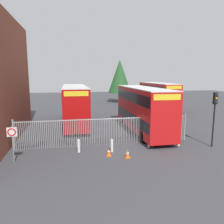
# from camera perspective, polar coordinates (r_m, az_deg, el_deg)

# --- Properties ---
(ground_plane) EXTENTS (100.00, 100.00, 0.00)m
(ground_plane) POSITION_cam_1_polar(r_m,az_deg,el_deg) (25.99, -1.71, -2.93)
(ground_plane) COLOR #3D3D42
(palisade_fence) EXTENTS (14.07, 0.14, 2.35)m
(palisade_fence) POSITION_cam_1_polar(r_m,az_deg,el_deg) (17.83, -1.71, -4.81)
(palisade_fence) COLOR gray
(palisade_fence) RESTS_ON ground
(double_decker_bus_near_gate) EXTENTS (2.54, 10.81, 4.42)m
(double_decker_bus_near_gate) POSITION_cam_1_polar(r_m,az_deg,el_deg) (21.79, 7.95, 1.05)
(double_decker_bus_near_gate) COLOR red
(double_decker_bus_near_gate) RESTS_ON ground
(double_decker_bus_behind_fence_left) EXTENTS (2.54, 10.81, 4.42)m
(double_decker_bus_behind_fence_left) POSITION_cam_1_polar(r_m,az_deg,el_deg) (24.98, -9.59, 2.08)
(double_decker_bus_behind_fence_left) COLOR #B70C0C
(double_decker_bus_behind_fence_left) RESTS_ON ground
(double_decker_bus_behind_fence_right) EXTENTS (2.54, 10.81, 4.42)m
(double_decker_bus_behind_fence_right) POSITION_cam_1_polar(r_m,az_deg,el_deg) (35.42, 11.76, 4.15)
(double_decker_bus_behind_fence_right) COLOR red
(double_decker_bus_behind_fence_right) RESTS_ON ground
(bollard_near_left) EXTENTS (0.20, 0.20, 0.95)m
(bollard_near_left) POSITION_cam_1_polar(r_m,az_deg,el_deg) (16.49, -8.61, -8.66)
(bollard_near_left) COLOR silver
(bollard_near_left) RESTS_ON ground
(bollard_center_front) EXTENTS (0.20, 0.20, 0.95)m
(bollard_center_front) POSITION_cam_1_polar(r_m,az_deg,el_deg) (16.38, -0.04, -8.67)
(bollard_center_front) COLOR silver
(bollard_center_front) RESTS_ON ground
(bollard_near_right) EXTENTS (0.20, 0.20, 0.95)m
(bollard_near_right) POSITION_cam_1_polar(r_m,az_deg,el_deg) (17.57, 9.54, -7.54)
(bollard_near_right) COLOR silver
(bollard_near_right) RESTS_ON ground
(bollard_far_right) EXTENTS (0.20, 0.20, 0.95)m
(bollard_far_right) POSITION_cam_1_polar(r_m,az_deg,el_deg) (18.53, 16.88, -6.93)
(bollard_far_right) COLOR silver
(bollard_far_right) RESTS_ON ground
(traffic_cone_by_gate) EXTENTS (0.34, 0.34, 0.59)m
(traffic_cone_by_gate) POSITION_cam_1_polar(r_m,az_deg,el_deg) (15.62, -0.88, -10.31)
(traffic_cone_by_gate) COLOR orange
(traffic_cone_by_gate) RESTS_ON ground
(traffic_cone_mid_forecourt) EXTENTS (0.34, 0.34, 0.59)m
(traffic_cone_mid_forecourt) POSITION_cam_1_polar(r_m,az_deg,el_deg) (15.32, 4.03, -10.73)
(traffic_cone_mid_forecourt) COLOR orange
(traffic_cone_mid_forecourt) RESTS_ON ground
(speed_limit_sign_post) EXTENTS (0.60, 0.14, 2.40)m
(speed_limit_sign_post) POSITION_cam_1_polar(r_m,az_deg,el_deg) (15.35, -24.44, -5.72)
(speed_limit_sign_post) COLOR slate
(speed_limit_sign_post) RESTS_ON ground
(traffic_light_kerbside) EXTENTS (0.28, 0.33, 4.30)m
(traffic_light_kerbside) POSITION_cam_1_polar(r_m,az_deg,el_deg) (18.68, 25.03, 0.60)
(traffic_light_kerbside) COLOR black
(traffic_light_kerbside) RESTS_ON ground
(tree_tall_back) EXTENTS (4.82, 4.82, 8.82)m
(tree_tall_back) POSITION_cam_1_polar(r_m,az_deg,el_deg) (46.69, 2.01, 9.20)
(tree_tall_back) COLOR #4C3823
(tree_tall_back) RESTS_ON ground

